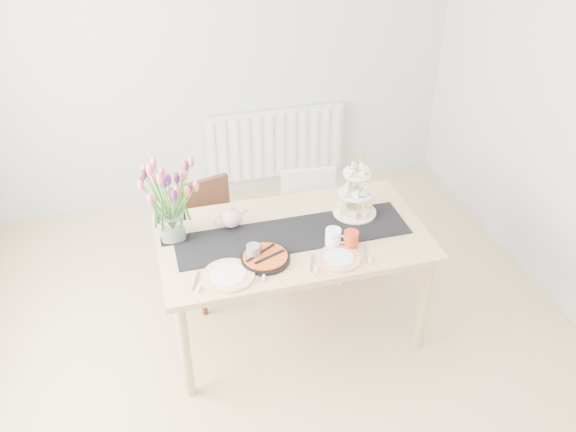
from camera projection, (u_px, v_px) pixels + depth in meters
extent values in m
plane|color=tan|center=(286.00, 383.00, 3.66)|extent=(4.50, 4.50, 0.00)
plane|color=silver|center=(210.00, 50.00, 4.73)|extent=(4.00, 0.00, 4.00)
cube|color=white|center=(275.00, 144.00, 5.26)|extent=(1.20, 0.08, 0.60)
cube|color=tan|center=(293.00, 238.00, 3.65)|extent=(1.60, 0.90, 0.04)
cylinder|color=tan|center=(185.00, 351.00, 3.40)|extent=(0.06, 0.06, 0.71)
cylinder|color=tan|center=(424.00, 304.00, 3.72)|extent=(0.06, 0.06, 0.71)
cylinder|color=tan|center=(170.00, 268.00, 4.01)|extent=(0.06, 0.06, 0.71)
cylinder|color=tan|center=(377.00, 234.00, 4.33)|extent=(0.06, 0.06, 0.71)
cube|color=#392115|center=(215.00, 244.00, 4.13)|extent=(0.49, 0.49, 0.04)
cube|color=#392115|center=(202.00, 205.00, 4.14)|extent=(0.40, 0.14, 0.38)
cylinder|color=#392115|center=(203.00, 292.00, 4.05)|extent=(0.04, 0.04, 0.39)
cylinder|color=#392115|center=(251.00, 275.00, 4.20)|extent=(0.04, 0.04, 0.39)
cylinder|color=#392115|center=(183.00, 263.00, 4.31)|extent=(0.04, 0.04, 0.39)
cylinder|color=#392115|center=(229.00, 247.00, 4.46)|extent=(0.04, 0.04, 0.39)
cube|color=silver|center=(312.00, 229.00, 4.31)|extent=(0.43, 0.43, 0.04)
cube|color=silver|center=(308.00, 192.00, 4.34)|extent=(0.39, 0.09, 0.37)
cylinder|color=silver|center=(290.00, 270.00, 4.26)|extent=(0.04, 0.04, 0.37)
cylinder|color=silver|center=(341.00, 265.00, 4.30)|extent=(0.04, 0.04, 0.37)
cylinder|color=silver|center=(283.00, 240.00, 4.55)|extent=(0.04, 0.04, 0.37)
cylinder|color=silver|center=(330.00, 236.00, 4.60)|extent=(0.04, 0.04, 0.37)
cube|color=black|center=(293.00, 234.00, 3.64)|extent=(1.40, 0.35, 0.01)
cube|color=silver|center=(172.00, 226.00, 3.58)|extent=(0.16, 0.16, 0.16)
cylinder|color=gold|center=(356.00, 187.00, 3.72)|extent=(0.01, 0.01, 0.40)
cylinder|color=white|center=(354.00, 212.00, 3.82)|extent=(0.27, 0.27, 0.01)
cylinder|color=white|center=(356.00, 193.00, 3.74)|extent=(0.22, 0.22, 0.01)
cylinder|color=white|center=(357.00, 174.00, 3.67)|extent=(0.17, 0.17, 0.01)
cylinder|color=silver|center=(350.00, 197.00, 3.92)|extent=(0.10, 0.10, 0.08)
cylinder|color=black|center=(265.00, 259.00, 3.43)|extent=(0.28, 0.28, 0.02)
cylinder|color=#C6411B|center=(265.00, 256.00, 3.42)|extent=(0.25, 0.25, 0.01)
cylinder|color=gray|center=(253.00, 252.00, 3.43)|extent=(0.11, 0.11, 0.09)
cylinder|color=white|center=(333.00, 238.00, 3.53)|extent=(0.13, 0.13, 0.11)
cylinder|color=red|center=(351.00, 239.00, 3.52)|extent=(0.12, 0.12, 0.10)
cylinder|color=silver|center=(229.00, 275.00, 3.32)|extent=(0.36, 0.36, 0.01)
cylinder|color=silver|center=(339.00, 258.00, 3.44)|extent=(0.32, 0.32, 0.01)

